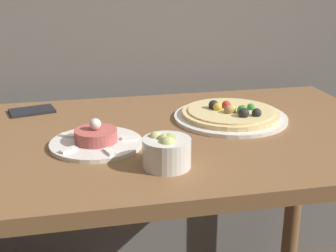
% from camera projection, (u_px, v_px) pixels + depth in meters
% --- Properties ---
extents(dining_table, '(1.35, 0.71, 0.76)m').
position_uv_depth(dining_table, '(138.00, 174.00, 1.21)').
color(dining_table, brown).
rests_on(dining_table, ground_plane).
extents(pizza_plate, '(0.31, 0.31, 0.05)m').
position_uv_depth(pizza_plate, '(231.00, 115.00, 1.29)').
color(pizza_plate, silver).
rests_on(pizza_plate, dining_table).
extents(tartare_plate, '(0.22, 0.22, 0.07)m').
position_uv_depth(tartare_plate, '(96.00, 140.00, 1.11)').
color(tartare_plate, silver).
rests_on(tartare_plate, dining_table).
extents(small_bowl, '(0.10, 0.10, 0.08)m').
position_uv_depth(small_bowl, '(166.00, 151.00, 0.98)').
color(small_bowl, silver).
rests_on(small_bowl, dining_table).
extents(napkin, '(0.14, 0.10, 0.01)m').
position_uv_depth(napkin, '(32.00, 111.00, 1.35)').
color(napkin, black).
rests_on(napkin, dining_table).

